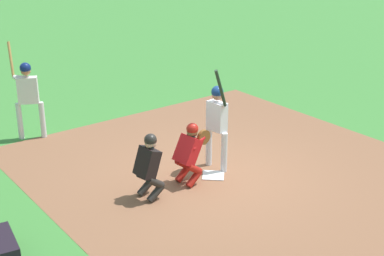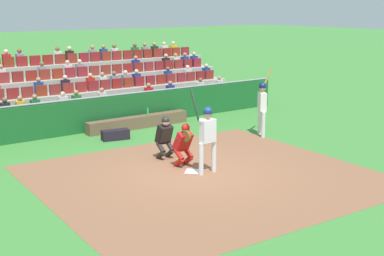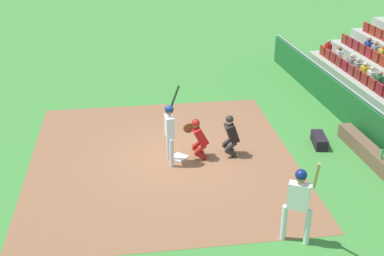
{
  "view_description": "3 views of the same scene",
  "coord_description": "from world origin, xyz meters",
  "px_view_note": "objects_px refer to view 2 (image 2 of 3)",
  "views": [
    {
      "loc": [
        7.48,
        -6.86,
        4.99
      ],
      "look_at": [
        -0.22,
        -0.39,
        1.09
      ],
      "focal_mm": 51.19,
      "sensor_mm": 36.0,
      "label": 1
    },
    {
      "loc": [
        8.25,
        11.14,
        4.43
      ],
      "look_at": [
        -0.57,
        -0.85,
        0.99
      ],
      "focal_mm": 50.0,
      "sensor_mm": 36.0,
      "label": 2
    },
    {
      "loc": [
        -12.82,
        2.0,
        7.12
      ],
      "look_at": [
        0.05,
        -0.4,
        0.92
      ],
      "focal_mm": 46.37,
      "sensor_mm": 36.0,
      "label": 3
    }
  ],
  "objects_px": {
    "home_plate_umpire": "(165,135)",
    "water_bottle_on_bench": "(148,112)",
    "batter_at_plate": "(207,132)",
    "dugout_bench": "(138,122)",
    "home_plate_marker": "(194,171)",
    "equipment_duffel_bag": "(115,135)",
    "on_deck_batter": "(262,102)",
    "catcher_crouching": "(184,142)"
  },
  "relations": [
    {
      "from": "home_plate_umpire",
      "to": "equipment_duffel_bag",
      "type": "bearing_deg",
      "value": -88.29
    },
    {
      "from": "catcher_crouching",
      "to": "equipment_duffel_bag",
      "type": "distance_m",
      "value": 3.91
    },
    {
      "from": "batter_at_plate",
      "to": "home_plate_umpire",
      "type": "relative_size",
      "value": 1.74
    },
    {
      "from": "batter_at_plate",
      "to": "dugout_bench",
      "type": "xyz_separation_m",
      "value": [
        -1.3,
        -5.79,
        -0.92
      ]
    },
    {
      "from": "equipment_duffel_bag",
      "to": "on_deck_batter",
      "type": "relative_size",
      "value": 0.4
    },
    {
      "from": "home_plate_marker",
      "to": "dugout_bench",
      "type": "bearing_deg",
      "value": -105.64
    },
    {
      "from": "home_plate_umpire",
      "to": "water_bottle_on_bench",
      "type": "bearing_deg",
      "value": -114.92
    },
    {
      "from": "home_plate_umpire",
      "to": "equipment_duffel_bag",
      "type": "xyz_separation_m",
      "value": [
        0.09,
        -2.89,
        -0.54
      ]
    },
    {
      "from": "catcher_crouching",
      "to": "equipment_duffel_bag",
      "type": "xyz_separation_m",
      "value": [
        0.07,
        -3.87,
        -0.54
      ]
    },
    {
      "from": "catcher_crouching",
      "to": "home_plate_umpire",
      "type": "bearing_deg",
      "value": -90.82
    },
    {
      "from": "batter_at_plate",
      "to": "equipment_duffel_bag",
      "type": "xyz_separation_m",
      "value": [
        0.23,
        -4.72,
        -0.97
      ]
    },
    {
      "from": "batter_at_plate",
      "to": "catcher_crouching",
      "type": "height_order",
      "value": "batter_at_plate"
    },
    {
      "from": "home_plate_umpire",
      "to": "water_bottle_on_bench",
      "type": "height_order",
      "value": "home_plate_umpire"
    },
    {
      "from": "on_deck_batter",
      "to": "catcher_crouching",
      "type": "bearing_deg",
      "value": 17.9
    },
    {
      "from": "water_bottle_on_bench",
      "to": "equipment_duffel_bag",
      "type": "bearing_deg",
      "value": 27.33
    },
    {
      "from": "home_plate_marker",
      "to": "dugout_bench",
      "type": "distance_m",
      "value": 5.71
    },
    {
      "from": "on_deck_batter",
      "to": "home_plate_umpire",
      "type": "bearing_deg",
      "value": 5.41
    },
    {
      "from": "home_plate_umpire",
      "to": "on_deck_batter",
      "type": "xyz_separation_m",
      "value": [
        -4.27,
        -0.4,
        0.46
      ]
    },
    {
      "from": "water_bottle_on_bench",
      "to": "on_deck_batter",
      "type": "bearing_deg",
      "value": 125.58
    },
    {
      "from": "catcher_crouching",
      "to": "on_deck_batter",
      "type": "height_order",
      "value": "on_deck_batter"
    },
    {
      "from": "batter_at_plate",
      "to": "home_plate_umpire",
      "type": "bearing_deg",
      "value": -85.63
    },
    {
      "from": "home_plate_marker",
      "to": "catcher_crouching",
      "type": "height_order",
      "value": "catcher_crouching"
    },
    {
      "from": "equipment_duffel_bag",
      "to": "on_deck_batter",
      "type": "bearing_deg",
      "value": 161.67
    },
    {
      "from": "water_bottle_on_bench",
      "to": "on_deck_batter",
      "type": "relative_size",
      "value": 0.12
    },
    {
      "from": "home_plate_umpire",
      "to": "water_bottle_on_bench",
      "type": "xyz_separation_m",
      "value": [
        -1.79,
        -3.86,
        -0.13
      ]
    },
    {
      "from": "home_plate_marker",
      "to": "batter_at_plate",
      "type": "xyz_separation_m",
      "value": [
        -0.23,
        0.3,
        1.12
      ]
    },
    {
      "from": "catcher_crouching",
      "to": "batter_at_plate",
      "type": "bearing_deg",
      "value": 100.25
    },
    {
      "from": "catcher_crouching",
      "to": "on_deck_batter",
      "type": "xyz_separation_m",
      "value": [
        -4.28,
        -1.38,
        0.46
      ]
    },
    {
      "from": "home_plate_marker",
      "to": "equipment_duffel_bag",
      "type": "xyz_separation_m",
      "value": [
        -0.01,
        -4.43,
        0.15
      ]
    },
    {
      "from": "equipment_duffel_bag",
      "to": "batter_at_plate",
      "type": "bearing_deg",
      "value": 104.14
    },
    {
      "from": "dugout_bench",
      "to": "batter_at_plate",
      "type": "bearing_deg",
      "value": 77.31
    },
    {
      "from": "water_bottle_on_bench",
      "to": "home_plate_umpire",
      "type": "bearing_deg",
      "value": 65.08
    },
    {
      "from": "water_bottle_on_bench",
      "to": "equipment_duffel_bag",
      "type": "relative_size",
      "value": 0.3
    },
    {
      "from": "water_bottle_on_bench",
      "to": "catcher_crouching",
      "type": "bearing_deg",
      "value": 69.52
    },
    {
      "from": "home_plate_umpire",
      "to": "water_bottle_on_bench",
      "type": "relative_size",
      "value": 4.75
    },
    {
      "from": "catcher_crouching",
      "to": "dugout_bench",
      "type": "distance_m",
      "value": 5.17
    },
    {
      "from": "dugout_bench",
      "to": "on_deck_batter",
      "type": "relative_size",
      "value": 1.78
    },
    {
      "from": "dugout_bench",
      "to": "equipment_duffel_bag",
      "type": "relative_size",
      "value": 4.45
    },
    {
      "from": "batter_at_plate",
      "to": "catcher_crouching",
      "type": "xyz_separation_m",
      "value": [
        0.15,
        -0.85,
        -0.43
      ]
    },
    {
      "from": "catcher_crouching",
      "to": "equipment_duffel_bag",
      "type": "height_order",
      "value": "catcher_crouching"
    },
    {
      "from": "catcher_crouching",
      "to": "water_bottle_on_bench",
      "type": "bearing_deg",
      "value": -110.48
    },
    {
      "from": "home_plate_marker",
      "to": "home_plate_umpire",
      "type": "distance_m",
      "value": 1.69
    }
  ]
}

